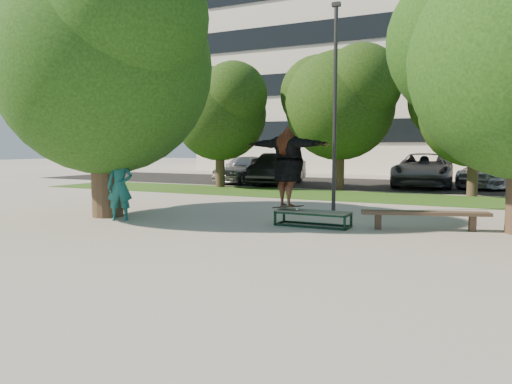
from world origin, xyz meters
The scene contains 17 objects.
ground centered at (0.00, 0.00, 0.00)m, with size 120.00×120.00×0.00m, color gray.
grass_strip centered at (1.00, 9.50, 0.01)m, with size 30.00×4.00×0.02m, color #274C15.
asphalt_strip centered at (0.00, 16.00, 0.01)m, with size 40.00×8.00×0.01m, color black.
tree_left centered at (-4.29, 1.09, 4.42)m, with size 6.96×5.95×7.12m.
bg_tree_left centered at (-6.57, 11.07, 3.73)m, with size 5.28×4.51×5.77m.
bg_tree_mid centered at (-1.08, 12.08, 4.02)m, with size 5.76×4.92×6.24m.
bg_tree_right centered at (4.43, 11.57, 3.49)m, with size 5.04×4.31×5.43m.
lamppost centered at (1.00, 5.00, 3.15)m, with size 0.25×0.15×6.11m.
office_building centered at (-2.00, 31.98, 8.00)m, with size 30.00×14.12×16.00m.
grind_box centered at (1.46, 1.90, 0.19)m, with size 1.80×0.60×0.38m.
skater_rig centered at (0.81, 1.90, 1.44)m, with size 2.50×1.16×2.04m.
bystander centered at (-3.40, 0.61, 0.89)m, with size 0.65×0.42×1.78m, color #175856.
bench centered at (3.97, 2.51, 0.37)m, with size 2.84×1.27×0.44m.
car_silver_a centered at (-6.69, 13.97, 0.75)m, with size 1.78×4.43×1.51m, color #A8A9AD.
car_dark centered at (-4.66, 13.59, 0.79)m, with size 1.68×4.82×1.59m, color black.
car_grey centered at (2.09, 15.72, 0.80)m, with size 2.66×5.77×1.60m, color slate.
car_silver_b centered at (5.06, 16.50, 0.78)m, with size 2.17×5.35×1.55m, color #B1B1B6.
Camera 1 is at (5.55, -9.42, 1.93)m, focal length 35.00 mm.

